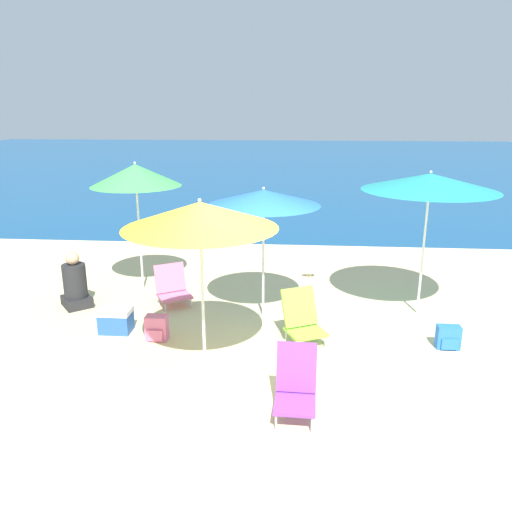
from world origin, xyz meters
TOP-DOWN VIEW (x-y plane):
  - ground_plane at (0.00, 0.00)m, footprint 60.00×60.00m
  - sea_water at (0.00, 26.17)m, footprint 60.00×40.00m
  - beach_umbrella_yellow at (-1.10, 0.21)m, footprint 1.81×1.81m
  - beach_umbrella_teal at (1.95, 2.21)m, footprint 2.00×2.00m
  - beach_umbrella_blue at (-0.49, 1.91)m, footprint 1.68×1.68m
  - beach_umbrella_green at (-2.72, 2.95)m, footprint 1.53×1.53m
  - beach_chair_pink at (-2.01, 2.28)m, footprint 0.70×0.70m
  - beach_chair_purple at (0.03, -0.67)m, footprint 0.45×0.56m
  - beach_chair_lime at (0.11, 1.08)m, footprint 0.68×0.72m
  - person_seated_near at (-3.56, 2.06)m, footprint 0.62×0.63m
  - backpack_pink at (-1.91, 0.95)m, footprint 0.30×0.21m
  - backpack_blue at (2.08, 1.01)m, footprint 0.31×0.19m
  - water_bottle at (-0.12, -0.17)m, footprint 0.07×0.07m
  - cooler_box at (-2.58, 1.16)m, footprint 0.46×0.32m
  - seagull at (0.28, 3.83)m, footprint 0.27×0.11m

SIDE VIEW (x-z plane):
  - ground_plane at x=0.00m, z-range 0.00..0.00m
  - sea_water at x=0.00m, z-range 0.00..0.01m
  - water_bottle at x=-0.12m, z-range -0.02..0.19m
  - seagull at x=0.28m, z-range 0.03..0.25m
  - backpack_blue at x=2.08m, z-range 0.00..0.32m
  - backpack_pink at x=-1.91m, z-range 0.00..0.35m
  - cooler_box at x=-2.58m, z-range 0.00..0.36m
  - beach_chair_pink at x=-2.01m, z-range -0.03..0.63m
  - beach_chair_lime at x=0.11m, z-range -0.03..0.70m
  - beach_chair_purple at x=0.03m, z-range -0.03..0.72m
  - person_seated_near at x=-3.56m, z-range -0.09..0.84m
  - beach_umbrella_blue at x=-0.49m, z-range 0.85..2.88m
  - beach_umbrella_yellow at x=-1.10m, z-range 0.88..3.02m
  - beach_umbrella_green at x=-2.72m, z-range 0.91..3.17m
  - beach_umbrella_teal at x=1.95m, z-range 0.96..3.20m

